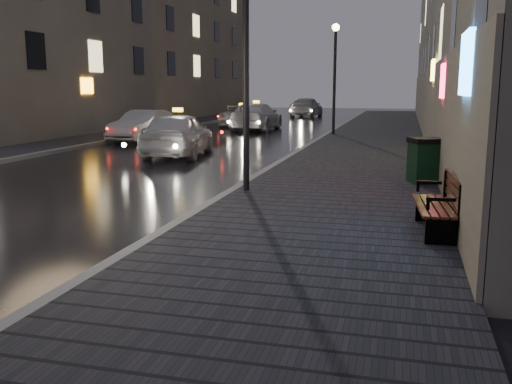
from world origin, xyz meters
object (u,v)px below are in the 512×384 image
(trash_bin, at_px, (425,160))
(taxi_far, at_px, (242,116))
(lamp_near, at_px, (246,39))
(taxi_mid, at_px, (256,117))
(car_left_mid, at_px, (144,126))
(taxi_near, at_px, (178,134))
(car_far, at_px, (306,107))
(bench, at_px, (442,204))
(lamp_far, at_px, (335,65))

(trash_bin, height_order, taxi_far, taxi_far)
(lamp_near, distance_m, trash_bin, 5.26)
(trash_bin, bearing_deg, taxi_mid, 96.03)
(car_left_mid, bearing_deg, trash_bin, -33.73)
(trash_bin, relative_size, taxi_near, 0.24)
(car_left_mid, distance_m, taxi_mid, 8.26)
(taxi_far, distance_m, car_far, 11.43)
(bench, xyz_separation_m, trash_bin, (-0.12, 4.97, 0.09))
(car_left_mid, bearing_deg, taxi_mid, 70.81)
(taxi_far, bearing_deg, trash_bin, -62.09)
(lamp_near, bearing_deg, bench, -35.34)
(trash_bin, xyz_separation_m, taxi_far, (-10.57, 20.57, -0.07))
(bench, xyz_separation_m, car_far, (-8.48, 36.75, 0.21))
(lamp_far, xyz_separation_m, taxi_near, (-4.40, -9.29, -2.70))
(car_left_mid, bearing_deg, lamp_near, -50.36)
(lamp_far, height_order, trash_bin, lamp_far)
(lamp_far, xyz_separation_m, trash_bin, (3.95, -13.92, -2.78))
(taxi_far, bearing_deg, lamp_near, -73.00)
(car_left_mid, height_order, car_far, car_far)
(taxi_near, height_order, taxi_far, taxi_near)
(taxi_mid, distance_m, taxi_far, 3.82)
(taxi_far, bearing_deg, car_far, 79.52)
(taxi_mid, bearing_deg, taxi_far, -61.73)
(taxi_near, bearing_deg, lamp_near, 115.29)
(lamp_far, distance_m, taxi_near, 10.63)
(lamp_far, relative_size, taxi_near, 1.13)
(taxi_mid, relative_size, taxi_far, 1.15)
(taxi_far, bearing_deg, taxi_mid, -60.89)
(bench, bearing_deg, taxi_mid, 107.43)
(lamp_near, relative_size, bench, 2.83)
(lamp_far, bearing_deg, taxi_far, 134.87)
(taxi_near, distance_m, car_far, 27.15)
(car_left_mid, bearing_deg, taxi_near, -48.37)
(taxi_near, height_order, taxi_mid, taxi_near)
(taxi_near, xyz_separation_m, car_far, (-0.00, 27.15, 0.03))
(lamp_near, relative_size, taxi_far, 1.15)
(lamp_near, distance_m, bench, 5.76)
(lamp_near, distance_m, taxi_far, 23.77)
(bench, distance_m, taxi_far, 27.69)
(taxi_mid, relative_size, car_far, 1.09)
(bench, relative_size, taxi_far, 0.41)
(car_left_mid, distance_m, taxi_far, 11.02)
(lamp_near, height_order, trash_bin, lamp_near)
(bench, relative_size, car_far, 0.39)
(taxi_far, bearing_deg, taxi_near, -81.36)
(bench, distance_m, taxi_near, 12.80)
(lamp_near, xyz_separation_m, lamp_far, (0.00, 16.00, 0.00))
(bench, bearing_deg, lamp_far, 97.78)
(lamp_far, distance_m, taxi_far, 9.81)
(lamp_far, relative_size, car_left_mid, 1.25)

